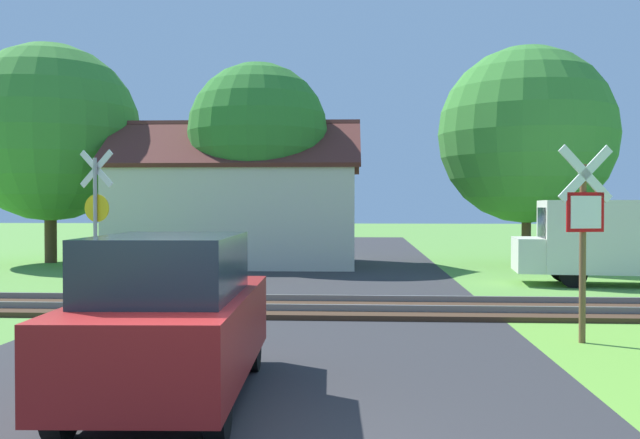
# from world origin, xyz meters

# --- Properties ---
(road_asphalt) EXTENTS (7.98, 80.00, 0.01)m
(road_asphalt) POSITION_xyz_m (0.00, 2.00, 0.00)
(road_asphalt) COLOR #2D2D30
(road_asphalt) RESTS_ON ground
(rail_track) EXTENTS (60.00, 2.60, 0.22)m
(rail_track) POSITION_xyz_m (0.00, 8.32, 0.06)
(rail_track) COLOR #422D1E
(rail_track) RESTS_ON ground
(stop_sign_near) EXTENTS (0.86, 0.22, 3.01)m
(stop_sign_near) POSITION_xyz_m (4.77, 5.16, 1.76)
(stop_sign_near) COLOR brown
(stop_sign_near) RESTS_ON ground
(crossing_sign_far) EXTENTS (0.86, 0.23, 3.38)m
(crossing_sign_far) POSITION_xyz_m (-4.73, 10.20, 1.98)
(crossing_sign_far) COLOR #9E9EA5
(crossing_sign_far) RESTS_ON ground
(house) EXTENTS (8.77, 5.67, 5.14)m
(house) POSITION_xyz_m (-3.04, 19.26, 1.88)
(house) COLOR beige
(house) RESTS_ON ground
(tree_right) EXTENTS (6.16, 6.16, 7.65)m
(tree_right) POSITION_xyz_m (7.09, 19.44, 4.57)
(tree_right) COLOR #513823
(tree_right) RESTS_ON ground
(tree_left) EXTENTS (6.53, 6.53, 8.07)m
(tree_left) POSITION_xyz_m (-10.14, 19.76, 4.80)
(tree_left) COLOR #513823
(tree_left) RESTS_ON ground
(tree_center) EXTENTS (4.84, 4.84, 7.06)m
(tree_center) POSITION_xyz_m (-2.26, 18.75, 4.63)
(tree_center) COLOR #513823
(tree_center) RESTS_ON ground
(mail_truck) EXTENTS (5.06, 2.32, 2.24)m
(mail_truck) POSITION_xyz_m (8.09, 13.32, 1.24)
(mail_truck) COLOR silver
(mail_truck) RESTS_ON ground
(parked_car) EXTENTS (1.83, 4.07, 1.78)m
(parked_car) POSITION_xyz_m (-0.60, 1.62, 0.89)
(parked_car) COLOR maroon
(parked_car) RESTS_ON ground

